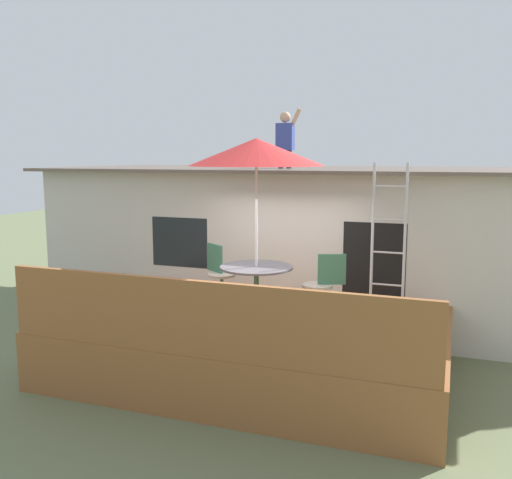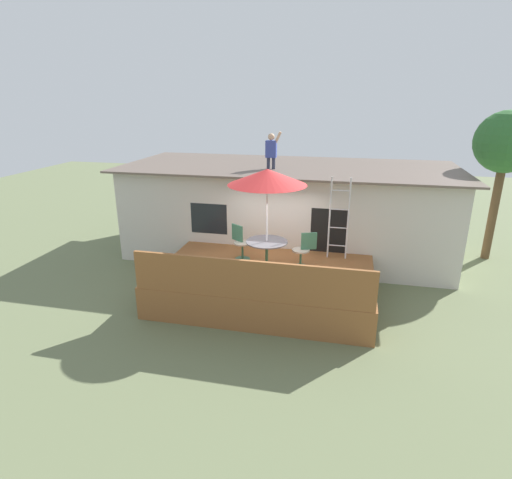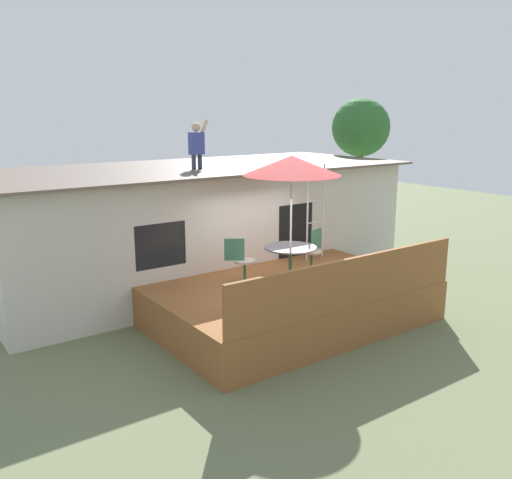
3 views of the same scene
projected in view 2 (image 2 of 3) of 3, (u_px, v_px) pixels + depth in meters
The scene contains 11 objects.
ground_plane at pixel (265, 298), 10.83m from camera, with size 40.00×40.00×0.00m, color #66704C.
house at pixel (287, 209), 13.68m from camera, with size 10.50×4.50×2.86m.
deck at pixel (265, 283), 10.70m from camera, with size 5.37×3.50×0.80m, color brown.
deck_railing at pixel (249, 280), 8.85m from camera, with size 5.27×0.08×0.90m, color brown.
patio_table at pixel (267, 247), 10.40m from camera, with size 1.04×1.04×0.74m.
patio_umbrella at pixel (267, 177), 9.82m from camera, with size 1.90×1.90×2.54m.
step_ladder at pixel (339, 219), 10.96m from camera, with size 0.52×0.04×2.20m.
person_figure at pixel (271, 148), 12.45m from camera, with size 0.47×0.20×1.11m.
patio_chair_left at pixel (241, 243), 11.11m from camera, with size 0.56×0.46×0.92m.
patio_chair_right at pixel (304, 250), 10.55m from camera, with size 0.60×0.44×0.92m.
backyard_tree at pixel (506, 144), 12.32m from camera, with size 1.83×1.83×4.59m.
Camera 2 is at (1.93, -9.56, 4.95)m, focal length 29.29 mm.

